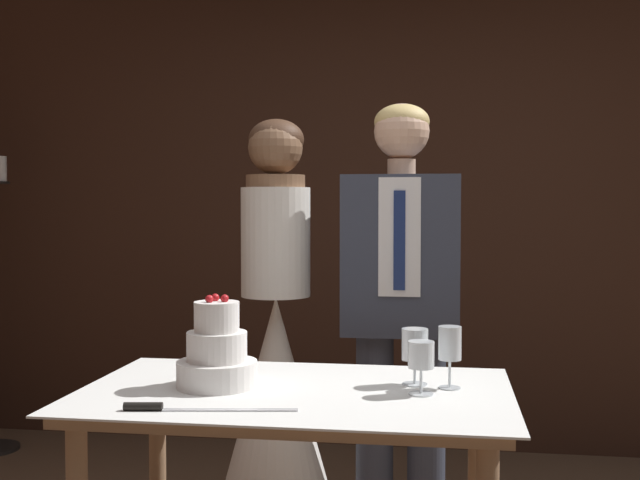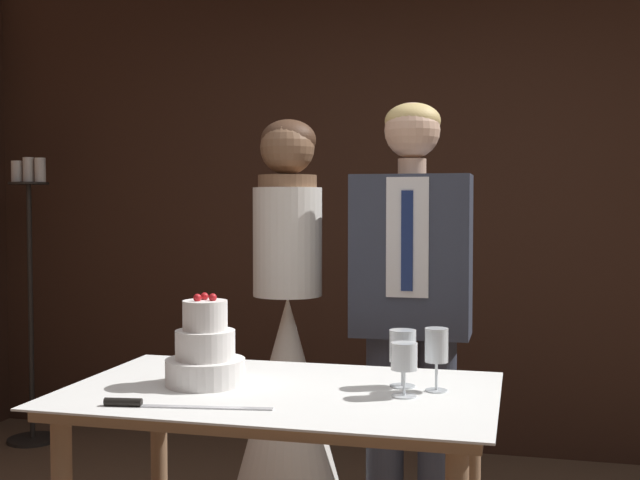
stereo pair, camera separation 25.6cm
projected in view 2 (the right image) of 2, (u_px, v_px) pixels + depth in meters
wall_back at (436, 182)px, 4.40m from camera, size 5.58×0.12×2.95m
cake_table at (281, 427)px, 2.31m from camera, size 1.23×0.77×0.82m
tiered_cake at (205, 353)px, 2.36m from camera, size 0.23×0.23×0.27m
cake_knife at (155, 404)px, 2.10m from camera, size 0.45×0.09×0.02m
wine_glass_near at (404, 358)px, 2.20m from camera, size 0.07×0.07×0.15m
wine_glass_middle at (403, 349)px, 2.32m from camera, size 0.08×0.08×0.17m
wine_glass_far at (437, 349)px, 2.27m from camera, size 0.07×0.07×0.18m
bride at (288, 381)px, 3.27m from camera, size 0.54×0.54×1.69m
groom at (411, 294)px, 3.13m from camera, size 0.46×0.25×1.75m
candle_stand at (31, 296)px, 4.53m from camera, size 0.28×0.28×1.61m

